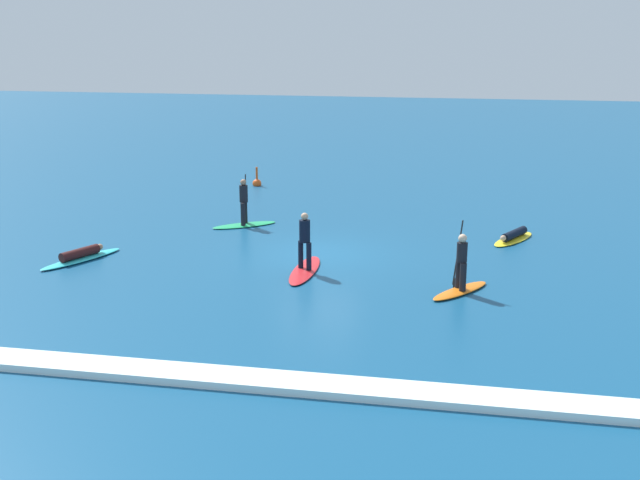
% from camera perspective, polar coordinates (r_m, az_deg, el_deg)
% --- Properties ---
extents(ground_plane, '(120.00, 120.00, 0.00)m').
position_cam_1_polar(ground_plane, '(26.99, 0.00, -1.02)').
color(ground_plane, navy).
rests_on(ground_plane, ground).
extents(surfer_on_green_board, '(2.48, 2.06, 2.00)m').
position_cam_1_polar(surfer_on_green_board, '(30.80, -5.42, 1.94)').
color(surfer_on_green_board, '#23B266').
rests_on(surfer_on_green_board, ground_plane).
extents(surfer_on_teal_board, '(1.86, 3.12, 0.42)m').
position_cam_1_polar(surfer_on_teal_board, '(27.39, -16.63, -1.11)').
color(surfer_on_teal_board, '#33C6CC').
rests_on(surfer_on_teal_board, ground_plane).
extents(surfer_on_orange_board, '(1.86, 2.30, 2.10)m').
position_cam_1_polar(surfer_on_orange_board, '(23.41, 9.98, -2.60)').
color(surfer_on_orange_board, orange).
rests_on(surfer_on_orange_board, ground_plane).
extents(surfer_on_red_board, '(0.74, 3.14, 1.89)m').
position_cam_1_polar(surfer_on_red_board, '(24.99, -1.09, -1.25)').
color(surfer_on_red_board, red).
rests_on(surfer_on_red_board, ground_plane).
extents(surfer_on_yellow_board, '(1.87, 2.62, 0.37)m').
position_cam_1_polar(surfer_on_yellow_board, '(29.55, 13.60, 0.24)').
color(surfer_on_yellow_board, yellow).
rests_on(surfer_on_yellow_board, ground_plane).
extents(marker_buoy, '(0.43, 0.43, 1.01)m').
position_cam_1_polar(marker_buoy, '(38.59, -4.51, 4.08)').
color(marker_buoy, '#E55119').
rests_on(marker_buoy, ground_plane).
extents(wave_crest, '(18.76, 0.90, 0.18)m').
position_cam_1_polar(wave_crest, '(17.69, -6.32, -9.76)').
color(wave_crest, white).
rests_on(wave_crest, ground_plane).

